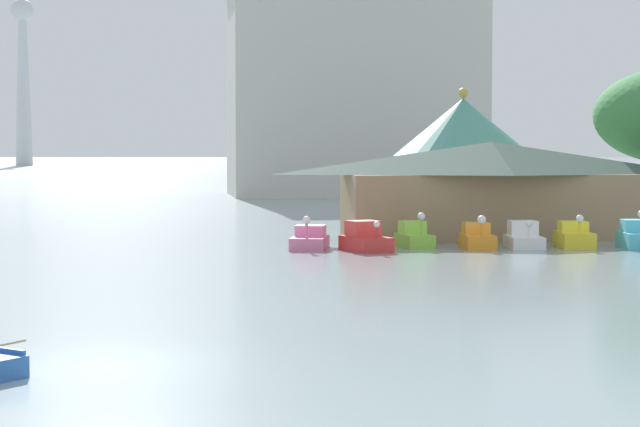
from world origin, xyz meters
TOP-DOWN VIEW (x-y plane):
  - ground_plane at (0.00, 0.00)m, footprint 2000.00×2000.00m
  - pedal_boat_pink at (8.11, 29.06)m, footprint 2.25×3.16m
  - pedal_boat_red at (10.50, 27.50)m, footprint 2.28×3.01m
  - pedal_boat_lime at (13.21, 29.40)m, footprint 1.59×2.58m
  - pedal_boat_orange at (16.06, 28.41)m, footprint 1.58×2.69m
  - pedal_boat_white at (18.38, 28.48)m, footprint 1.87×3.06m
  - pedal_boat_yellow at (20.82, 28.26)m, footprint 1.87×2.96m
  - pedal_boat_cyan at (23.54, 27.37)m, footprint 1.76×2.92m
  - boathouse at (18.43, 34.29)m, footprint 16.59×5.95m
  - green_roof_pavilion at (21.35, 51.31)m, footprint 9.44×9.44m
  - background_building_block at (21.13, 96.49)m, footprint 26.30×16.64m
  - distant_broadcast_tower at (-45.42, 373.16)m, footprint 7.50×7.50m

SIDE VIEW (x-z plane):
  - ground_plane at x=0.00m, z-range 0.00..0.00m
  - pedal_boat_pink at x=8.11m, z-range -0.36..1.27m
  - pedal_boat_white at x=18.38m, z-range -0.19..1.19m
  - pedal_boat_orange at x=16.06m, z-range -0.32..1.32m
  - pedal_boat_lime at x=13.21m, z-range -0.36..1.38m
  - pedal_boat_yellow at x=20.82m, z-range -0.30..1.33m
  - pedal_boat_red at x=10.50m, z-range -0.18..1.28m
  - pedal_boat_cyan at x=23.54m, z-range -0.39..1.51m
  - boathouse at x=18.43m, z-range 0.13..5.25m
  - green_roof_pavilion at x=21.35m, z-range 0.18..9.10m
  - background_building_block at x=21.13m, z-range 0.02..22.58m
  - distant_broadcast_tower at x=-45.42m, z-range -13.11..106.22m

